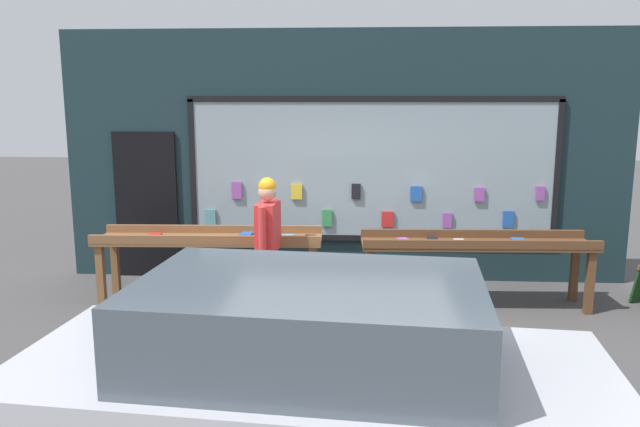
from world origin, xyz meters
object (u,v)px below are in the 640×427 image
(display_table_right, at_px, (477,248))
(parked_car, at_px, (310,376))
(person_browsing, at_px, (268,236))
(small_dog, at_px, (296,298))
(display_table_left, at_px, (210,244))

(display_table_right, bearing_deg, parked_car, -115.78)
(person_browsing, height_order, small_dog, person_browsing)
(person_browsing, bearing_deg, small_dog, -110.24)
(display_table_right, xyz_separation_m, person_browsing, (-2.52, -0.46, 0.23))
(person_browsing, bearing_deg, display_table_left, 65.52)
(parked_car, bearing_deg, person_browsing, 108.17)
(display_table_left, relative_size, display_table_right, 1.00)
(parked_car, bearing_deg, small_dog, 102.59)
(display_table_left, distance_m, display_table_right, 3.34)
(display_table_left, distance_m, small_dog, 1.41)
(display_table_left, bearing_deg, parked_car, -67.05)
(display_table_left, relative_size, person_browsing, 1.71)
(display_table_right, relative_size, parked_car, 0.69)
(display_table_right, xyz_separation_m, parked_car, (-1.78, -3.68, -0.00))
(person_browsing, distance_m, small_dog, 0.80)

